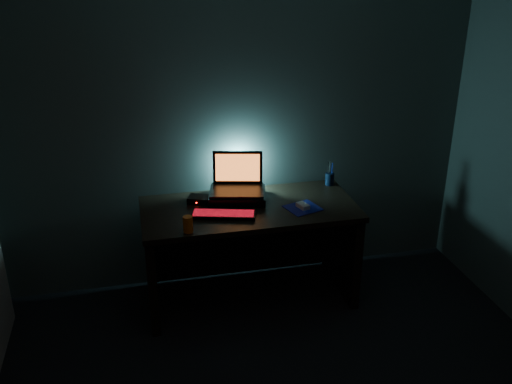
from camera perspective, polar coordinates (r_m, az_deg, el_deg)
room at (r=2.37m, az=7.57°, el=-6.64°), size 3.50×4.00×2.50m
desk at (r=4.14m, az=-0.81°, el=-4.41°), size 1.50×0.70×0.75m
riser at (r=4.08m, az=-1.88°, el=-0.37°), size 0.46×0.38×0.06m
laptop at (r=4.09m, az=-1.87°, el=1.08°), size 0.43×0.36×0.26m
keyboard at (r=3.84m, az=-3.26°, el=-2.26°), size 0.45×0.25×0.03m
mousepad at (r=3.97m, az=4.70°, el=-1.60°), size 0.27×0.26×0.00m
mouse at (r=3.96m, az=4.71°, el=-1.38°), size 0.08×0.11×0.03m
pen_cup at (r=4.36m, az=7.38°, el=1.32°), size 0.09×0.09×0.09m
juice_glass at (r=3.64m, az=-6.81°, el=-3.22°), size 0.08×0.08×0.11m
router at (r=4.05m, az=-5.78°, el=-0.75°), size 0.17×0.16×0.05m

